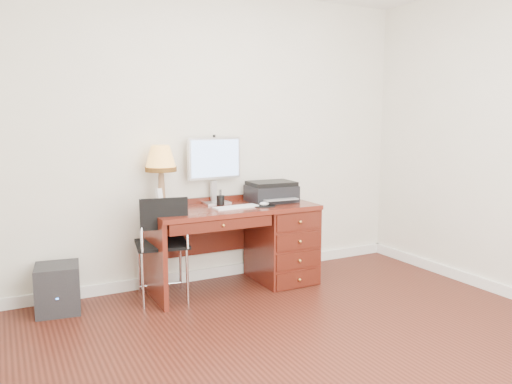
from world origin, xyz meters
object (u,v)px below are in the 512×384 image
phone (160,204)px  monitor (215,162)px  equipment_box (58,288)px  leg_lamp (161,163)px  printer (271,192)px  desk (264,239)px  chair (164,238)px

phone → monitor: bearing=-4.9°
monitor → phone: 0.67m
monitor → equipment_box: size_ratio=1.59×
leg_lamp → equipment_box: bearing=-175.9°
printer → phone: bearing=-178.8°
desk → leg_lamp: leg_lamp is taller
phone → desk: bearing=-23.9°
phone → chair: size_ratio=0.21×
monitor → printer: size_ratio=1.36×
monitor → chair: 0.88m
monitor → equipment_box: 1.71m
printer → chair: (-1.09, -0.13, -0.30)m
printer → chair: size_ratio=0.50×
monitor → leg_lamp: (-0.53, -0.07, 0.02)m
monitor → phone: monitor is taller
printer → chair: printer is taller
printer → leg_lamp: bearing=177.5°
monitor → printer: (0.51, -0.16, -0.29)m
leg_lamp → chair: (-0.06, -0.22, -0.61)m
printer → monitor: bearing=164.9°
leg_lamp → equipment_box: size_ratio=1.44×
monitor → equipment_box: (-1.42, -0.13, -0.94)m
monitor → printer: 0.60m
chair → phone: bearing=92.7°
desk → phone: (-0.96, 0.09, 0.39)m
printer → equipment_box: printer is taller
desk → printer: 0.45m
desk → chair: size_ratio=1.66×
phone → equipment_box: (-0.85, 0.00, -0.61)m
printer → equipment_box: size_ratio=1.17×
leg_lamp → monitor: bearing=7.5°
leg_lamp → printer: bearing=-5.1°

